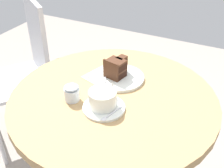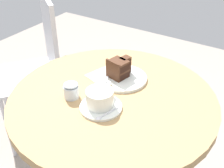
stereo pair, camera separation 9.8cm
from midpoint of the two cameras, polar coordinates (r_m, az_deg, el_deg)
cafe_table at (r=1.15m, az=-2.22°, el=-7.19°), size 0.80×0.80×0.73m
saucer at (r=1.01m, az=-4.43°, el=-4.91°), size 0.15×0.15×0.01m
coffee_cup at (r=0.99m, az=-4.50°, el=-3.06°), size 0.13×0.10×0.06m
teaspoon at (r=0.97m, az=-3.43°, el=-6.43°), size 0.10×0.04×0.00m
cake_plate at (r=1.17m, az=-0.96°, el=1.26°), size 0.21×0.21×0.01m
cake_slice at (r=1.16m, az=-1.58°, el=3.22°), size 0.11×0.09×0.08m
fork at (r=1.20m, az=-3.62°, el=2.48°), size 0.13×0.07×0.00m
napkin at (r=1.20m, az=-2.91°, el=1.67°), size 0.21×0.20×0.00m
cafe_chair at (r=1.73m, az=-18.57°, el=3.62°), size 0.53×0.53×0.93m
sugar_pot at (r=1.05m, az=-10.81°, el=-1.82°), size 0.06×0.06×0.06m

